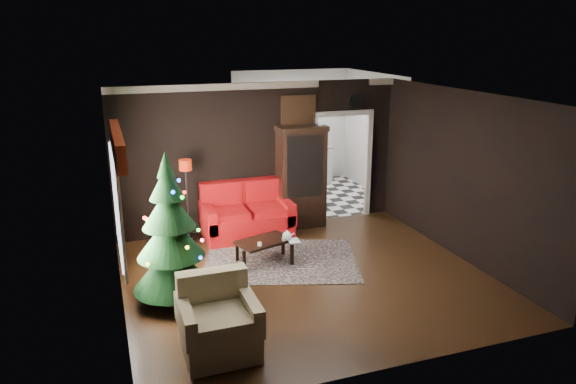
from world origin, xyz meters
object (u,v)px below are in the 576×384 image
object	(u,v)px
christmas_tree	(170,232)
coffee_table	(264,251)
teapot	(287,236)
loveseat	(247,211)
floor_lamp	(187,199)
kitchen_table	(306,186)
curio_cabinet	(301,179)
armchair	(219,318)
wall_clock	(356,101)

from	to	relation	value
christmas_tree	coffee_table	distance (m)	1.99
teapot	loveseat	bearing A→B (deg)	101.62
floor_lamp	kitchen_table	xyz separation A→B (m)	(2.88, 1.61, -0.45)
christmas_tree	loveseat	bearing A→B (deg)	51.98
floor_lamp	kitchen_table	size ratio (longest dim) A/B	1.92
christmas_tree	teapot	world-z (taller)	christmas_tree
curio_cabinet	floor_lamp	distance (m)	2.24
kitchen_table	floor_lamp	bearing A→B (deg)	-150.87
curio_cabinet	floor_lamp	bearing A→B (deg)	-175.48
armchair	wall_clock	size ratio (longest dim) A/B	2.90
curio_cabinet	kitchen_table	world-z (taller)	curio_cabinet
loveseat	christmas_tree	distance (m)	2.75
armchair	kitchen_table	size ratio (longest dim) A/B	1.24
teapot	kitchen_table	size ratio (longest dim) A/B	0.23
floor_lamp	teapot	size ratio (longest dim) A/B	8.41
floor_lamp	wall_clock	xyz separation A→B (m)	(3.43, 0.36, 1.55)
christmas_tree	kitchen_table	world-z (taller)	christmas_tree
christmas_tree	armchair	size ratio (longest dim) A/B	2.29
coffee_table	armchair	bearing A→B (deg)	-118.64
floor_lamp	loveseat	bearing A→B (deg)	-2.31
floor_lamp	wall_clock	distance (m)	3.78
loveseat	curio_cabinet	distance (m)	1.25
loveseat	wall_clock	world-z (taller)	wall_clock
kitchen_table	christmas_tree	bearing A→B (deg)	-132.52
wall_clock	kitchen_table	bearing A→B (deg)	113.75
curio_cabinet	wall_clock	xyz separation A→B (m)	(1.20, 0.18, 1.43)
loveseat	kitchen_table	xyz separation A→B (m)	(1.80, 1.65, -0.12)
loveseat	armchair	xyz separation A→B (m)	(-1.32, -3.59, -0.04)
curio_cabinet	armchair	world-z (taller)	curio_cabinet
floor_lamp	christmas_tree	world-z (taller)	christmas_tree
floor_lamp	armchair	xyz separation A→B (m)	(-0.24, -3.63, -0.37)
curio_cabinet	kitchen_table	size ratio (longest dim) A/B	2.53
loveseat	coffee_table	size ratio (longest dim) A/B	1.94
armchair	kitchen_table	world-z (taller)	armchair
armchair	wall_clock	xyz separation A→B (m)	(3.67, 3.99, 1.92)
loveseat	floor_lamp	bearing A→B (deg)	177.69
christmas_tree	armchair	distance (m)	1.61
christmas_tree	teapot	bearing A→B (deg)	20.08
curio_cabinet	christmas_tree	bearing A→B (deg)	-140.18
loveseat	armchair	size ratio (longest dim) A/B	1.83
christmas_tree	coffee_table	bearing A→B (deg)	27.95
christmas_tree	wall_clock	bearing A→B (deg)	32.17
christmas_tree	teapot	xyz separation A→B (m)	(1.95, 0.71, -0.56)
curio_cabinet	armchair	xyz separation A→B (m)	(-2.47, -3.81, -0.49)
wall_clock	christmas_tree	bearing A→B (deg)	-147.83
floor_lamp	kitchen_table	distance (m)	3.33
loveseat	wall_clock	distance (m)	3.04
christmas_tree	armchair	bearing A→B (deg)	-77.08
teapot	wall_clock	world-z (taller)	wall_clock
floor_lamp	wall_clock	size ratio (longest dim) A/B	4.50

